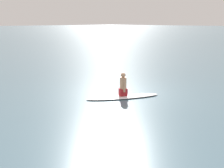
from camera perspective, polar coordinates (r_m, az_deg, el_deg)
The scene contains 3 objects.
ground_plane at distance 14.20m, azimuth 2.19°, elevation -1.56°, with size 400.00×400.00×0.00m, color slate.
surfboard at distance 13.20m, azimuth 2.09°, elevation -2.39°, with size 3.28×0.79×0.09m, color white.
person_paddler at distance 13.08m, azimuth 2.11°, elevation -0.25°, with size 0.42×0.43×1.01m.
Camera 1 is at (10.22, 9.31, 3.27)m, focal length 48.45 mm.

